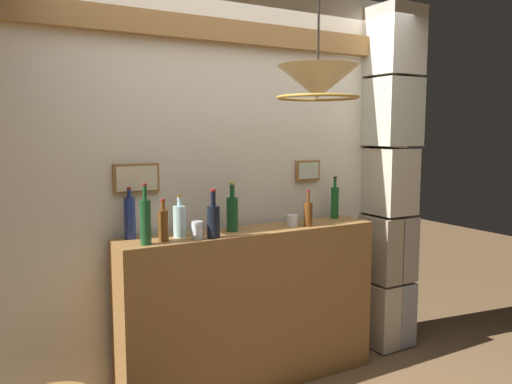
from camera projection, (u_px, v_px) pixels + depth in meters
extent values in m
cube|color=beige|center=(235.00, 184.00, 3.40)|extent=(3.13, 0.08, 2.65)
cube|color=olive|center=(238.00, 33.00, 3.24)|extent=(3.13, 0.10, 0.14)
cube|color=olive|center=(136.00, 178.00, 3.01)|extent=(0.28, 0.03, 0.18)
cube|color=beige|center=(137.00, 178.00, 3.00)|extent=(0.25, 0.01, 0.15)
cube|color=olive|center=(307.00, 170.00, 3.63)|extent=(0.20, 0.03, 0.15)
cube|color=#B3BEA4|center=(309.00, 171.00, 3.62)|extent=(0.17, 0.01, 0.12)
cube|color=beige|center=(375.00, 313.00, 3.95)|extent=(0.17, 0.38, 0.50)
cube|color=#94959E|center=(392.00, 309.00, 4.03)|extent=(0.17, 0.38, 0.50)
cube|color=gray|center=(377.00, 248.00, 3.88)|extent=(0.16, 0.38, 0.50)
cube|color=gray|center=(394.00, 246.00, 3.97)|extent=(0.16, 0.38, 0.50)
cube|color=#B9B09B|center=(388.00, 181.00, 3.87)|extent=(0.30, 0.38, 0.50)
cube|color=#B3B5A1|center=(390.00, 113.00, 3.80)|extent=(0.34, 0.38, 0.50)
cube|color=beige|center=(392.00, 42.00, 3.74)|extent=(0.34, 0.38, 0.50)
cube|color=olive|center=(252.00, 309.00, 3.29)|extent=(1.75, 0.32, 1.05)
cylinder|color=silver|center=(180.00, 222.00, 2.99)|extent=(0.08, 0.08, 0.19)
cylinder|color=silver|center=(179.00, 201.00, 2.98)|extent=(0.02, 0.02, 0.06)
cylinder|color=#B7932D|center=(179.00, 196.00, 2.97)|extent=(0.03, 0.03, 0.01)
cylinder|color=#184D25|center=(232.00, 214.00, 3.18)|extent=(0.07, 0.07, 0.21)
cylinder|color=#184D25|center=(232.00, 191.00, 3.16)|extent=(0.03, 0.03, 0.08)
cylinder|color=#B7932D|center=(232.00, 184.00, 3.16)|extent=(0.04, 0.04, 0.01)
cylinder|color=brown|center=(163.00, 226.00, 2.88)|extent=(0.06, 0.06, 0.18)
cylinder|color=brown|center=(163.00, 205.00, 2.87)|extent=(0.02, 0.02, 0.05)
cylinder|color=maroon|center=(163.00, 200.00, 2.87)|extent=(0.03, 0.03, 0.01)
cylinder|color=#185623|center=(335.00, 203.00, 3.65)|extent=(0.06, 0.06, 0.23)
cylinder|color=#185623|center=(335.00, 183.00, 3.63)|extent=(0.02, 0.02, 0.07)
cylinder|color=black|center=(335.00, 177.00, 3.62)|extent=(0.02, 0.02, 0.01)
cylinder|color=black|center=(213.00, 222.00, 2.98)|extent=(0.08, 0.08, 0.19)
cylinder|color=black|center=(213.00, 199.00, 2.96)|extent=(0.03, 0.03, 0.09)
cylinder|color=maroon|center=(213.00, 190.00, 2.95)|extent=(0.03, 0.03, 0.01)
cylinder|color=navy|center=(130.00, 218.00, 2.94)|extent=(0.07, 0.07, 0.24)
cylinder|color=navy|center=(129.00, 193.00, 2.93)|extent=(0.02, 0.02, 0.05)
cylinder|color=maroon|center=(129.00, 188.00, 2.92)|extent=(0.03, 0.03, 0.01)
cylinder|color=#1B4A24|center=(146.00, 222.00, 2.79)|extent=(0.06, 0.06, 0.25)
cylinder|color=#1B4A24|center=(145.00, 193.00, 2.77)|extent=(0.02, 0.02, 0.08)
cylinder|color=maroon|center=(145.00, 185.00, 2.76)|extent=(0.03, 0.03, 0.01)
cylinder|color=brown|center=(308.00, 214.00, 3.35)|extent=(0.06, 0.06, 0.16)
cylinder|color=brown|center=(308.00, 197.00, 3.34)|extent=(0.02, 0.02, 0.07)
cylinder|color=maroon|center=(308.00, 191.00, 3.33)|extent=(0.02, 0.02, 0.01)
cylinder|color=silver|center=(292.00, 220.00, 3.36)|extent=(0.08, 0.08, 0.08)
cylinder|color=silver|center=(197.00, 230.00, 2.95)|extent=(0.07, 0.07, 0.10)
cone|color=beige|center=(318.00, 82.00, 2.59)|extent=(0.42, 0.42, 0.17)
cylinder|color=black|center=(318.00, 30.00, 2.56)|extent=(0.01, 0.01, 0.35)
torus|color=#AD8433|center=(318.00, 98.00, 2.60)|extent=(0.43, 0.43, 0.02)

